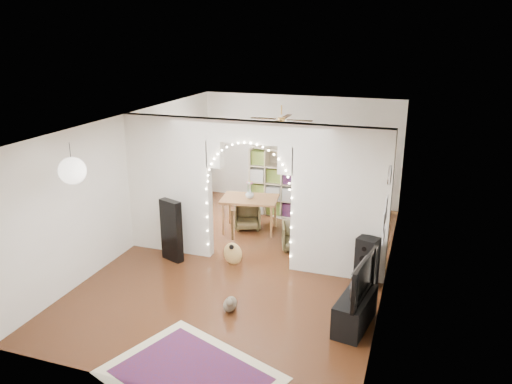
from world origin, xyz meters
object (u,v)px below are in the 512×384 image
(dining_chair_left, at_px, (247,217))
(media_console, at_px, (355,311))
(dining_chair_right, at_px, (296,236))
(floor_speaker, at_px, (367,262))
(bookcase, at_px, (283,183))
(dining_table, at_px, (250,201))
(acoustic_guitar, at_px, (233,245))

(dining_chair_left, bearing_deg, media_console, -69.32)
(dining_chair_left, xyz_separation_m, dining_chair_right, (1.30, -0.72, -0.01))
(floor_speaker, xyz_separation_m, media_console, (0.00, -1.33, -0.19))
(bookcase, height_order, dining_chair_right, bookcase)
(bookcase, height_order, dining_table, bookcase)
(floor_speaker, bearing_deg, dining_chair_left, 164.99)
(dining_chair_left, bearing_deg, acoustic_guitar, -99.85)
(dining_table, bearing_deg, dining_chair_left, 119.67)
(floor_speaker, xyz_separation_m, dining_chair_left, (-2.82, 1.82, -0.17))
(dining_table, relative_size, dining_chair_left, 2.23)
(media_console, relative_size, dining_chair_right, 1.73)
(acoustic_guitar, height_order, floor_speaker, acoustic_guitar)
(media_console, xyz_separation_m, dining_table, (-2.72, 3.02, 0.43))
(media_console, bearing_deg, floor_speaker, 99.52)
(acoustic_guitar, xyz_separation_m, dining_chair_left, (-0.36, 1.82, -0.13))
(media_console, distance_m, dining_chair_right, 2.86)
(media_console, relative_size, dining_table, 0.76)
(bookcase, bearing_deg, media_console, -43.53)
(dining_chair_left, bearing_deg, dining_table, -72.41)
(bookcase, relative_size, dining_chair_left, 2.76)
(floor_speaker, bearing_deg, dining_chair_right, 161.93)
(dining_table, height_order, dining_chair_left, dining_table)
(media_console, relative_size, dining_chair_left, 1.70)
(acoustic_guitar, bearing_deg, bookcase, 64.50)
(floor_speaker, height_order, media_console, floor_speaker)
(acoustic_guitar, distance_m, dining_chair_left, 1.86)
(media_console, height_order, dining_table, dining_table)
(dining_table, bearing_deg, floor_speaker, -41.02)
(media_console, distance_m, dining_chair_left, 4.23)
(floor_speaker, bearing_deg, acoustic_guitar, -162.28)
(acoustic_guitar, height_order, dining_chair_left, acoustic_guitar)
(acoustic_guitar, xyz_separation_m, floor_speaker, (2.46, -0.00, 0.04))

